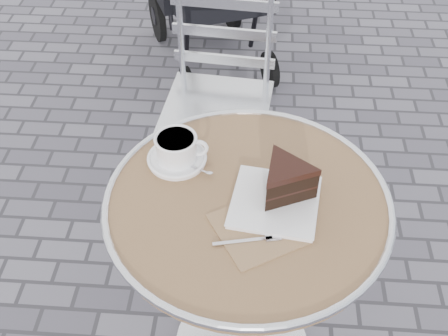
# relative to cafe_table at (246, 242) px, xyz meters

# --- Properties ---
(cafe_table) EXTENTS (0.72, 0.72, 0.74)m
(cafe_table) POSITION_rel_cafe_table_xyz_m (0.00, 0.00, 0.00)
(cafe_table) COLOR silver
(cafe_table) RESTS_ON ground
(cappuccino_set) EXTENTS (0.17, 0.15, 0.08)m
(cappuccino_set) POSITION_rel_cafe_table_xyz_m (-0.19, 0.13, 0.20)
(cappuccino_set) COLOR white
(cappuccino_set) RESTS_ON cafe_table
(cake_plate_set) EXTENTS (0.28, 0.32, 0.11)m
(cake_plate_set) POSITION_rel_cafe_table_xyz_m (0.08, 0.01, 0.22)
(cake_plate_set) COLOR #8F6A4E
(cake_plate_set) RESTS_ON cafe_table
(bistro_chair) EXTENTS (0.43, 0.43, 0.87)m
(bistro_chair) POSITION_rel_cafe_table_xyz_m (-0.13, 0.81, -0.03)
(bistro_chair) COLOR silver
(bistro_chair) RESTS_ON ground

